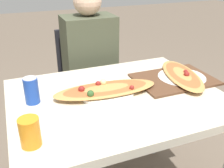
{
  "coord_description": "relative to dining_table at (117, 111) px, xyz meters",
  "views": [
    {
      "loc": [
        -0.45,
        -1.04,
        1.35
      ],
      "look_at": [
        -0.02,
        0.01,
        0.81
      ],
      "focal_mm": 42.0,
      "sensor_mm": 36.0,
      "label": 1
    }
  ],
  "objects": [
    {
      "name": "dining_table",
      "position": [
        0.0,
        0.0,
        0.0
      ],
      "size": [
        1.02,
        0.79,
        0.75
      ],
      "color": "beige",
      "rests_on": "ground_plane"
    },
    {
      "name": "chair_far_seated",
      "position": [
        0.06,
        0.73,
        -0.15
      ],
      "size": [
        0.4,
        0.4,
        0.89
      ],
      "rotation": [
        0.0,
        0.0,
        3.14
      ],
      "color": "black",
      "rests_on": "ground_plane"
    },
    {
      "name": "person_seated",
      "position": [
        0.06,
        0.61,
        0.04
      ],
      "size": [
        0.35,
        0.26,
        1.2
      ],
      "rotation": [
        0.0,
        0.0,
        3.14
      ],
      "color": "#2D2D38",
      "rests_on": "ground_plane"
    },
    {
      "name": "pizza_main",
      "position": [
        -0.04,
        0.04,
        0.11
      ],
      "size": [
        0.53,
        0.27,
        0.06
      ],
      "color": "white",
      "rests_on": "dining_table"
    },
    {
      "name": "soda_can",
      "position": [
        -0.39,
        0.08,
        0.15
      ],
      "size": [
        0.07,
        0.07,
        0.12
      ],
      "color": "#1E47B2",
      "rests_on": "dining_table"
    },
    {
      "name": "drink_glass",
      "position": [
        -0.43,
        -0.24,
        0.14
      ],
      "size": [
        0.07,
        0.07,
        0.11
      ],
      "color": "orange",
      "rests_on": "dining_table"
    },
    {
      "name": "serving_tray",
      "position": [
        0.36,
        0.05,
        0.09
      ],
      "size": [
        0.42,
        0.3,
        0.01
      ],
      "color": "brown",
      "rests_on": "dining_table"
    },
    {
      "name": "pizza_second",
      "position": [
        0.41,
        0.05,
        0.11
      ],
      "size": [
        0.27,
        0.47,
        0.06
      ],
      "color": "white",
      "rests_on": "dining_table"
    }
  ]
}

